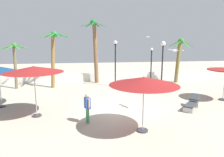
% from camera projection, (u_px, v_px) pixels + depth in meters
% --- Properties ---
extents(ground_plane, '(56.00, 56.00, 0.00)m').
position_uv_depth(ground_plane, '(120.00, 111.00, 12.23)').
color(ground_plane, '#B2A893').
extents(boundary_wall, '(25.20, 0.30, 0.84)m').
position_uv_depth(boundary_wall, '(104.00, 77.00, 21.54)').
color(boundary_wall, silver).
rests_on(boundary_wall, ground_plane).
extents(patio_umbrella_1, '(3.18, 3.18, 2.65)m').
position_uv_depth(patio_umbrella_1, '(144.00, 81.00, 9.09)').
color(patio_umbrella_1, '#333338').
rests_on(patio_umbrella_1, ground_plane).
extents(patio_umbrella_2, '(3.20, 3.20, 2.91)m').
position_uv_depth(patio_umbrella_2, '(34.00, 70.00, 10.93)').
color(patio_umbrella_2, '#333338').
rests_on(patio_umbrella_2, ground_plane).
extents(palm_tree_0, '(2.57, 2.56, 6.28)m').
position_uv_depth(palm_tree_0, '(95.00, 45.00, 20.03)').
color(palm_tree_0, brown).
rests_on(palm_tree_0, ground_plane).
extents(palm_tree_1, '(2.84, 2.84, 5.07)m').
position_uv_depth(palm_tree_1, '(53.00, 52.00, 17.94)').
color(palm_tree_1, olive).
rests_on(palm_tree_1, ground_plane).
extents(palm_tree_2, '(2.26, 2.21, 4.06)m').
position_uv_depth(palm_tree_2, '(15.00, 59.00, 17.63)').
color(palm_tree_2, brown).
rests_on(palm_tree_2, ground_plane).
extents(palm_tree_3, '(2.45, 2.58, 4.49)m').
position_uv_depth(palm_tree_3, '(179.00, 55.00, 20.40)').
color(palm_tree_3, brown).
rests_on(palm_tree_3, ground_plane).
extents(lamp_post_0, '(0.28, 0.28, 3.53)m').
position_uv_depth(lamp_post_0, '(151.00, 65.00, 20.07)').
color(lamp_post_0, black).
rests_on(lamp_post_0, ground_plane).
extents(lamp_post_1, '(0.34, 0.34, 4.24)m').
position_uv_depth(lamp_post_1, '(115.00, 60.00, 18.55)').
color(lamp_post_1, black).
rests_on(lamp_post_1, ground_plane).
extents(lamp_post_2, '(0.41, 0.41, 4.18)m').
position_uv_depth(lamp_post_2, '(163.00, 57.00, 17.85)').
color(lamp_post_2, black).
rests_on(lamp_post_2, ground_plane).
extents(lounge_chair_0, '(1.67, 1.71, 0.81)m').
position_uv_depth(lounge_chair_0, '(192.00, 103.00, 12.58)').
color(lounge_chair_0, '#B7B7BC').
rests_on(lounge_chair_0, ground_plane).
extents(guest_0, '(0.35, 0.53, 1.58)m').
position_uv_depth(guest_0, '(87.00, 105.00, 10.32)').
color(guest_0, '#3F8C59').
rests_on(guest_0, ground_plane).
extents(seagull_0, '(0.39, 0.92, 0.14)m').
position_uv_depth(seagull_0, '(148.00, 37.00, 22.92)').
color(seagull_0, white).
extents(seagull_1, '(0.54, 1.03, 0.14)m').
position_uv_depth(seagull_1, '(175.00, 50.00, 11.24)').
color(seagull_1, white).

